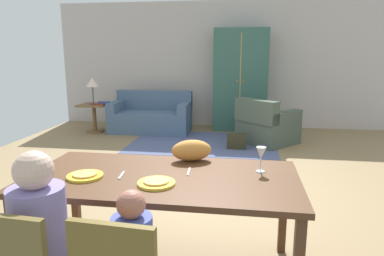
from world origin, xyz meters
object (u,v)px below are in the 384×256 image
at_px(cat, 192,150).
at_px(book_upper, 104,102).
at_px(dining_table, 163,184).
at_px(book_lower, 100,104).
at_px(table_lamp, 92,83).
at_px(plate_near_child, 156,183).
at_px(person_man, 46,252).
at_px(armoire, 240,80).
at_px(couch, 151,117).
at_px(wine_glass, 261,154).
at_px(handbag, 237,141).
at_px(armchair, 266,126).
at_px(side_table, 94,114).
at_px(plate_near_man, 85,176).

height_order(cat, book_upper, cat).
xyz_separation_m(dining_table, book_upper, (-2.29, 4.47, -0.07)).
relative_size(dining_table, book_lower, 8.66).
distance_m(cat, table_lamp, 4.89).
relative_size(plate_near_child, person_man, 0.23).
bearing_deg(plate_near_child, cat, 74.89).
relative_size(armoire, table_lamp, 3.89).
bearing_deg(book_lower, book_upper, 29.15).
relative_size(plate_near_child, book_lower, 1.14).
relative_size(couch, book_lower, 7.37).
xyz_separation_m(dining_table, wine_glass, (0.69, 0.18, 0.20)).
xyz_separation_m(plate_near_child, couch, (-1.36, 4.91, -0.46)).
bearing_deg(dining_table, plate_near_child, -90.00).
distance_m(table_lamp, book_upper, 0.44).
bearing_deg(armoire, handbag, -90.56).
bearing_deg(plate_near_child, wine_glass, 27.69).
relative_size(couch, armchair, 1.34).
bearing_deg(handbag, armoire, 89.44).
bearing_deg(wine_glass, armoire, 92.62).
distance_m(armchair, side_table, 3.49).
distance_m(armchair, handbag, 0.71).
distance_m(person_man, book_lower, 5.42).
bearing_deg(cat, armchair, 58.99).
height_order(wine_glass, cat, wine_glass).
distance_m(dining_table, book_lower, 5.02).
height_order(plate_near_child, couch, couch).
height_order(book_upper, handbag, book_upper).
height_order(wine_glass, side_table, wine_glass).
xyz_separation_m(couch, side_table, (-1.14, -0.26, 0.07)).
xyz_separation_m(plate_near_man, side_table, (-1.98, 4.59, -0.39)).
height_order(armchair, table_lamp, table_lamp).
relative_size(plate_near_child, cat, 0.78).
relative_size(couch, book_upper, 7.37).
bearing_deg(plate_near_man, wine_glass, 13.93).
height_order(side_table, book_upper, book_upper).
distance_m(couch, armoire, 2.01).
relative_size(armchair, table_lamp, 2.24).
relative_size(dining_table, wine_glass, 10.24).
xyz_separation_m(dining_table, book_lower, (-2.36, 4.43, -0.10)).
bearing_deg(dining_table, cat, 68.23).
bearing_deg(table_lamp, handbag, -16.98).
height_order(wine_glass, armchair, wine_glass).
relative_size(dining_table, side_table, 3.28).
bearing_deg(cat, side_table, 104.35).
height_order(wine_glass, book_upper, wine_glass).
xyz_separation_m(person_man, book_upper, (-1.77, 5.13, 0.11)).
relative_size(plate_near_child, armoire, 0.12).
relative_size(person_man, handbag, 3.47).
bearing_deg(plate_near_child, book_lower, 117.09).
bearing_deg(book_lower, side_table, 164.27).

